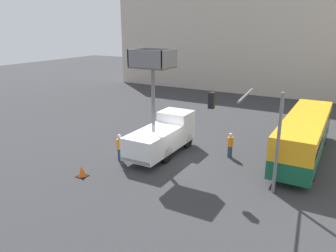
# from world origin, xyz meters

# --- Properties ---
(ground_plane) EXTENTS (120.00, 120.00, 0.00)m
(ground_plane) POSITION_xyz_m (0.00, 0.00, 0.00)
(ground_plane) COLOR #333335
(building_backdrop_far) EXTENTS (44.00, 10.00, 13.93)m
(building_backdrop_far) POSITION_xyz_m (0.00, 29.13, 6.97)
(building_backdrop_far) COLOR #BCB2A3
(building_backdrop_far) RESTS_ON ground_plane
(utility_truck) EXTENTS (2.49, 6.34, 7.37)m
(utility_truck) POSITION_xyz_m (-0.84, 0.56, 1.59)
(utility_truck) COLOR white
(utility_truck) RESTS_ON ground_plane
(city_bus) EXTENTS (2.45, 11.20, 2.95)m
(city_bus) POSITION_xyz_m (7.90, 4.75, 1.75)
(city_bus) COLOR #145638
(city_bus) RESTS_ON ground_plane
(traffic_light_pole) EXTENTS (3.93, 3.68, 5.57)m
(traffic_light_pole) POSITION_xyz_m (5.89, -1.44, 3.82)
(traffic_light_pole) COLOR slate
(traffic_light_pole) RESTS_ON ground_plane
(road_worker_near_truck) EXTENTS (0.38, 0.38, 1.86)m
(road_worker_near_truck) POSITION_xyz_m (-2.74, -1.87, 0.94)
(road_worker_near_truck) COLOR navy
(road_worker_near_truck) RESTS_ON ground_plane
(road_worker_directing) EXTENTS (0.38, 0.38, 1.76)m
(road_worker_directing) POSITION_xyz_m (3.53, 2.33, 0.88)
(road_worker_directing) COLOR navy
(road_worker_directing) RESTS_ON ground_plane
(traffic_cone_near_truck) EXTENTS (0.62, 0.62, 0.71)m
(traffic_cone_near_truck) POSITION_xyz_m (-3.22, -5.01, 0.33)
(traffic_cone_near_truck) COLOR black
(traffic_cone_near_truck) RESTS_ON ground_plane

